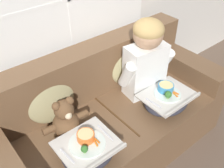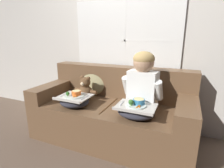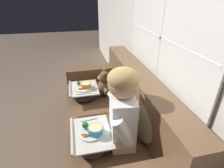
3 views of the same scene
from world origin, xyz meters
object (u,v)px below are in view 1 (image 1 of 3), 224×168
throw_pillow_behind_child (128,61)px  throw_pillow_behind_teddy (50,98)px  child_figure (146,55)px  lap_tray_teddy (88,149)px  teddy_bear (66,120)px  lap_tray_child (167,100)px  couch (107,120)px

throw_pillow_behind_child → throw_pillow_behind_teddy: throw_pillow_behind_child is taller
child_figure → lap_tray_teddy: bearing=-161.4°
teddy_bear → lap_tray_child: bearing=-18.3°
lap_tray_teddy → throw_pillow_behind_child: bearing=31.3°
teddy_bear → lap_tray_child: (0.78, -0.26, -0.06)m
couch → lap_tray_child: size_ratio=4.83×
lap_tray_child → lap_tray_teddy: bearing=-179.9°
couch → child_figure: child_figure is taller
lap_tray_child → child_figure: bearing=90.1°
throw_pillow_behind_child → teddy_bear: (-0.78, -0.21, -0.06)m
throw_pillow_behind_teddy → child_figure: bearing=-15.2°
couch → throw_pillow_behind_child: couch is taller
throw_pillow_behind_teddy → teddy_bear: bearing=-90.1°
throw_pillow_behind_teddy → lap_tray_child: throw_pillow_behind_teddy is taller
couch → throw_pillow_behind_teddy: (-0.39, 0.19, 0.34)m
throw_pillow_behind_teddy → teddy_bear: throw_pillow_behind_teddy is taller
child_figure → lap_tray_teddy: child_figure is taller
teddy_bear → child_figure: bearing=0.2°
throw_pillow_behind_child → child_figure: bearing=-90.0°
teddy_bear → lap_tray_teddy: (0.00, -0.26, -0.06)m
child_figure → throw_pillow_behind_child: bearing=90.0°
throw_pillow_behind_child → teddy_bear: throw_pillow_behind_child is taller
throw_pillow_behind_teddy → child_figure: 0.82m
couch → teddy_bear: 0.48m
throw_pillow_behind_teddy → lap_tray_child: size_ratio=1.02×
couch → child_figure: (0.39, -0.02, 0.51)m
throw_pillow_behind_teddy → child_figure: (0.78, -0.21, 0.17)m
child_figure → teddy_bear: (-0.78, -0.00, -0.23)m
child_figure → lap_tray_teddy: (-0.78, -0.26, -0.30)m
couch → throw_pillow_behind_teddy: size_ratio=4.75×
child_figure → lap_tray_child: bearing=-89.9°
throw_pillow_behind_teddy → lap_tray_child: (0.78, -0.47, -0.13)m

